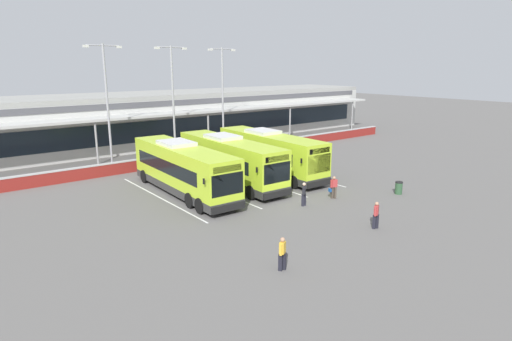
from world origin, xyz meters
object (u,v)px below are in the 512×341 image
at_px(coach_bus_leftmost, 183,170).
at_px(lamp_post_centre, 173,97).
at_px(pedestrian_in_dark_coat, 304,193).
at_px(pedestrian_near_bin, 282,253).
at_px(coach_bus_left_centre, 230,161).
at_px(coach_bus_centre, 270,154).
at_px(litter_bin, 399,188).
at_px(lamp_post_east, 223,94).
at_px(lamp_post_west, 107,100).
at_px(pedestrian_child, 376,214).
at_px(pedestrian_with_handbag, 334,187).

height_order(coach_bus_leftmost, lamp_post_centre, lamp_post_centre).
height_order(pedestrian_in_dark_coat, pedestrian_near_bin, same).
distance_m(coach_bus_left_centre, lamp_post_centre, 10.90).
bearing_deg(coach_bus_leftmost, pedestrian_in_dark_coat, -57.02).
bearing_deg(coach_bus_centre, lamp_post_centre, 111.68).
bearing_deg(litter_bin, pedestrian_in_dark_coat, 162.32).
bearing_deg(lamp_post_east, lamp_post_west, -177.99).
bearing_deg(pedestrian_child, coach_bus_centre, 76.13).
xyz_separation_m(pedestrian_in_dark_coat, lamp_post_east, (5.94, 18.38, 5.42)).
relative_size(pedestrian_in_dark_coat, pedestrian_near_bin, 1.00).
relative_size(lamp_post_west, lamp_post_centre, 1.00).
bearing_deg(lamp_post_centre, pedestrian_near_bin, -106.71).
distance_m(coach_bus_centre, pedestrian_with_handbag, 8.21).
xyz_separation_m(pedestrian_with_handbag, litter_bin, (4.60, -2.25, -0.39)).
relative_size(pedestrian_near_bin, lamp_post_centre, 0.15).
bearing_deg(pedestrian_with_handbag, litter_bin, -26.06).
distance_m(lamp_post_centre, lamp_post_east, 6.15).
bearing_deg(pedestrian_child, pedestrian_in_dark_coat, 93.86).
distance_m(pedestrian_with_handbag, pedestrian_child, 5.94).
height_order(coach_bus_leftmost, pedestrian_in_dark_coat, coach_bus_leftmost).
relative_size(pedestrian_child, pedestrian_near_bin, 1.00).
bearing_deg(lamp_post_centre, pedestrian_with_handbag, -80.50).
height_order(coach_bus_leftmost, pedestrian_near_bin, coach_bus_leftmost).
height_order(pedestrian_with_handbag, pedestrian_in_dark_coat, same).
bearing_deg(pedestrian_near_bin, coach_bus_leftmost, 79.89).
xyz_separation_m(coach_bus_leftmost, lamp_post_east, (10.85, 10.83, 4.50)).
bearing_deg(pedestrian_in_dark_coat, coach_bus_left_centre, 94.18).
distance_m(pedestrian_near_bin, litter_bin, 15.21).
bearing_deg(coach_bus_centre, pedestrian_with_handbag, -96.29).
relative_size(coach_bus_left_centre, pedestrian_near_bin, 7.55).
bearing_deg(pedestrian_with_handbag, coach_bus_left_centre, 113.05).
relative_size(coach_bus_leftmost, lamp_post_west, 1.11).
height_order(pedestrian_child, litter_bin, pedestrian_child).
bearing_deg(litter_bin, pedestrian_with_handbag, 153.94).
relative_size(pedestrian_near_bin, litter_bin, 1.74).
bearing_deg(pedestrian_with_handbag, lamp_post_east, 80.41).
relative_size(coach_bus_left_centre, pedestrian_child, 7.55).
bearing_deg(pedestrian_in_dark_coat, coach_bus_leftmost, 122.98).
bearing_deg(pedestrian_near_bin, lamp_post_east, 61.49).
bearing_deg(coach_bus_centre, pedestrian_near_bin, -128.16).
height_order(coach_bus_leftmost, lamp_post_west, lamp_post_west).
xyz_separation_m(pedestrian_child, lamp_post_east, (5.57, 23.91, 5.42)).
height_order(coach_bus_left_centre, pedestrian_with_handbag, coach_bus_left_centre).
xyz_separation_m(pedestrian_child, lamp_post_centre, (-0.55, 23.31, 5.42)).
bearing_deg(pedestrian_in_dark_coat, lamp_post_east, 72.08).
height_order(pedestrian_near_bin, lamp_post_west, lamp_post_west).
relative_size(pedestrian_in_dark_coat, litter_bin, 1.74).
height_order(lamp_post_west, lamp_post_east, same).
distance_m(pedestrian_in_dark_coat, pedestrian_child, 5.54).
bearing_deg(pedestrian_near_bin, coach_bus_centre, 51.84).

